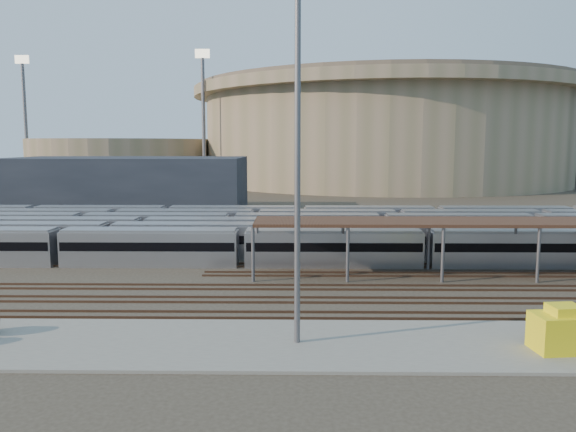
# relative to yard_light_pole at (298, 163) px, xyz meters

# --- Properties ---
(ground) EXTENTS (420.00, 420.00, 0.00)m
(ground) POSITION_rel_yard_light_pole_xyz_m (4.03, 14.92, -11.30)
(ground) COLOR #383026
(ground) RESTS_ON ground
(apron) EXTENTS (50.00, 9.00, 0.20)m
(apron) POSITION_rel_yard_light_pole_xyz_m (-0.97, -0.08, -11.20)
(apron) COLOR gray
(apron) RESTS_ON ground
(subway_trains) EXTENTS (127.30, 23.90, 3.60)m
(subway_trains) POSITION_rel_yard_light_pole_xyz_m (6.11, 33.42, -9.50)
(subway_trains) COLOR #A9A9AE
(subway_trains) RESTS_ON ground
(inspection_shed) EXTENTS (60.30, 6.00, 5.30)m
(inspection_shed) POSITION_rel_yard_light_pole_xyz_m (26.03, 18.92, -6.32)
(inspection_shed) COLOR slate
(inspection_shed) RESTS_ON ground
(empty_tracks) EXTENTS (170.00, 9.62, 0.18)m
(empty_tracks) POSITION_rel_yard_light_pole_xyz_m (4.03, 9.92, -11.21)
(empty_tracks) COLOR #4C3323
(empty_tracks) RESTS_ON ground
(stadium) EXTENTS (124.00, 124.00, 32.50)m
(stadium) POSITION_rel_yard_light_pole_xyz_m (29.03, 154.92, 5.17)
(stadium) COLOR gray
(stadium) RESTS_ON ground
(secondary_arena) EXTENTS (56.00, 56.00, 14.00)m
(secondary_arena) POSITION_rel_yard_light_pole_xyz_m (-55.97, 144.92, -4.30)
(secondary_arena) COLOR gray
(secondary_arena) RESTS_ON ground
(service_building) EXTENTS (42.00, 20.00, 10.00)m
(service_building) POSITION_rel_yard_light_pole_xyz_m (-30.97, 69.92, -6.30)
(service_building) COLOR #1E232D
(service_building) RESTS_ON ground
(floodlight_0) EXTENTS (4.00, 1.00, 38.40)m
(floodlight_0) POSITION_rel_yard_light_pole_xyz_m (-25.97, 124.92, 9.35)
(floodlight_0) COLOR slate
(floodlight_0) RESTS_ON ground
(floodlight_1) EXTENTS (4.00, 1.00, 38.40)m
(floodlight_1) POSITION_rel_yard_light_pole_xyz_m (-80.97, 134.92, 9.35)
(floodlight_1) COLOR slate
(floodlight_1) RESTS_ON ground
(floodlight_3) EXTENTS (4.00, 1.00, 38.40)m
(floodlight_3) POSITION_rel_yard_light_pole_xyz_m (-5.97, 174.92, 9.35)
(floodlight_3) COLOR slate
(floodlight_3) RESTS_ON ground
(yard_light_pole) EXTENTS (0.81, 0.36, 22.04)m
(yard_light_pole) POSITION_rel_yard_light_pole_xyz_m (0.00, 0.00, 0.00)
(yard_light_pole) COLOR slate
(yard_light_pole) RESTS_ON apron
(yellow_equipment) EXTENTS (3.76, 2.58, 2.22)m
(yellow_equipment) POSITION_rel_yard_light_pole_xyz_m (15.86, -1.21, -9.99)
(yellow_equipment) COLOR yellow
(yellow_equipment) RESTS_ON apron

